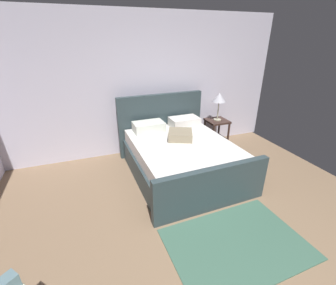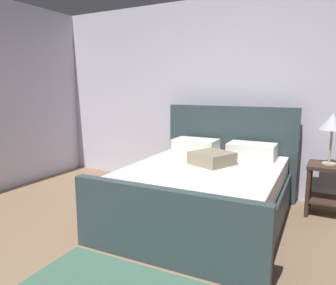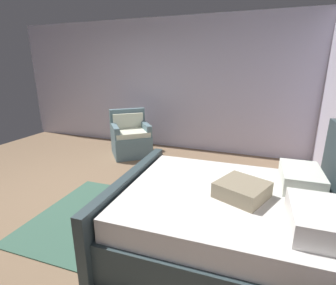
% 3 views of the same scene
% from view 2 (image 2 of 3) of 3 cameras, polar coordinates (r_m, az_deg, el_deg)
% --- Properties ---
extents(wall_back, '(5.61, 0.12, 2.69)m').
position_cam_2_polar(wall_back, '(4.66, 9.80, 8.18)').
color(wall_back, silver).
rests_on(wall_back, ground).
extents(bed, '(1.81, 2.16, 1.23)m').
position_cam_2_polar(bed, '(3.63, 6.82, -8.24)').
color(bed, '#304044').
rests_on(bed, ground).
extents(nightstand_right, '(0.44, 0.44, 0.60)m').
position_cam_2_polar(nightstand_right, '(4.14, 26.65, -6.20)').
color(nightstand_right, '#3B2721').
rests_on(nightstand_right, ground).
extents(table_lamp_right, '(0.28, 0.28, 0.59)m').
position_cam_2_polar(table_lamp_right, '(4.02, 27.39, 3.06)').
color(table_lamp_right, '#B7B293').
rests_on(table_lamp_right, nightstand_right).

